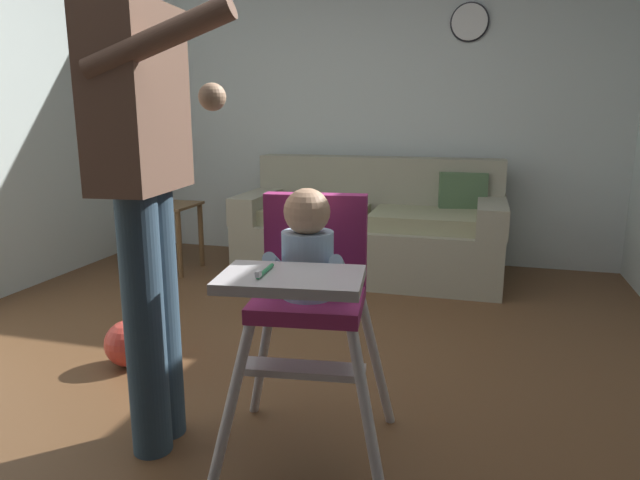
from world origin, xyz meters
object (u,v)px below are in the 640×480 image
high_chair (309,276)px  sippy_cup (163,197)px  adult_standing (145,179)px  toy_ball (128,343)px  couch (372,230)px  wall_clock (470,22)px  side_table (170,222)px

high_chair → sippy_cup: high_chair is taller
adult_standing → toy_ball: (-0.50, 0.53, -0.87)m
couch → high_chair: high_chair is taller
couch → toy_ball: 2.10m
couch → wall_clock: (0.62, 0.48, 1.52)m
high_chair → toy_ball: high_chair is taller
wall_clock → high_chair: bearing=-97.7°
high_chair → wall_clock: (0.39, 2.88, 1.18)m
side_table → toy_ball: bearing=-66.7°
toy_ball → couch: bearing=66.6°
sippy_cup → wall_clock: 2.65m
sippy_cup → wall_clock: wall_clock is taller
high_chair → adult_standing: bearing=-92.0°
adult_standing → sippy_cup: 2.47m
couch → high_chair: (0.23, -2.40, 0.34)m
side_table → couch: bearing=12.7°
couch → adult_standing: (-0.33, -2.45, 0.65)m
couch → side_table: size_ratio=3.70×
adult_standing → side_table: adult_standing is taller
toy_ball → side_table: bearing=113.3°
high_chair → adult_standing: 0.64m
side_table → wall_clock: size_ratio=1.83×
adult_standing → side_table: bearing=113.6°
sippy_cup → high_chair: bearing=-49.2°
toy_ball → sippy_cup: bearing=114.6°
high_chair → toy_ball: bearing=-121.7°
side_table → sippy_cup: 0.19m
side_table → adult_standing: bearing=-60.9°
couch → wall_clock: size_ratio=6.75×
side_table → sippy_cup: bearing=180.0°
couch → side_table: couch is taller
side_table → wall_clock: 2.71m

